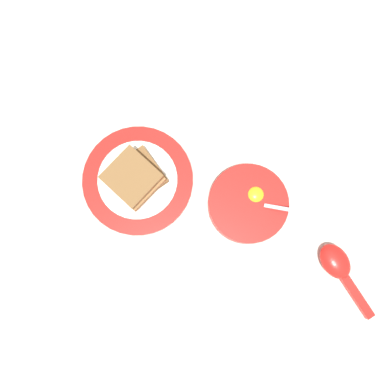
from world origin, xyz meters
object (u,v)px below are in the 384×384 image
at_px(toast_plate, 138,180).
at_px(soup_spoon, 338,267).
at_px(toast_sandwich, 135,178).
at_px(egg_bowl, 248,204).

bearing_deg(toast_plate, soup_spoon, -63.30).
bearing_deg(soup_spoon, toast_plate, 116.70).
xyz_separation_m(toast_plate, toast_sandwich, (-0.00, -0.00, 0.04)).
distance_m(egg_bowl, toast_sandwich, 0.22).
relative_size(egg_bowl, toast_sandwich, 1.47).
distance_m(egg_bowl, toast_plate, 0.22).
height_order(toast_sandwich, soup_spoon, toast_sandwich).
xyz_separation_m(egg_bowl, toast_plate, (-0.13, 0.18, -0.01)).
height_order(egg_bowl, toast_sandwich, toast_sandwich).
bearing_deg(egg_bowl, toast_plate, 127.44).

